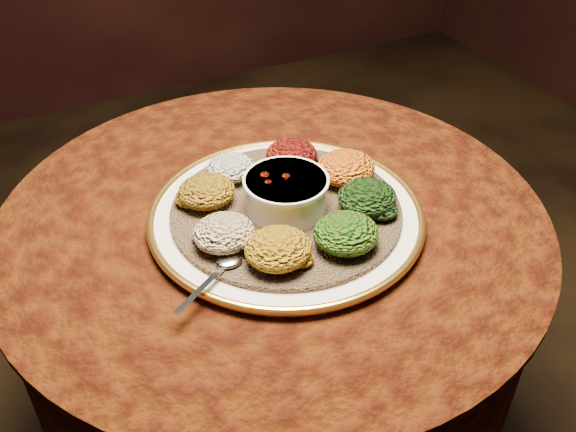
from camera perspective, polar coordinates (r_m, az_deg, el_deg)
name	(u,v)px	position (r m, az deg, el deg)	size (l,w,h in m)	color
table	(274,286)	(1.24, -1.26, -6.22)	(0.96, 0.96, 0.73)	black
platter	(286,215)	(1.09, -0.17, 0.06)	(0.53, 0.53, 0.02)	silver
injera	(286,210)	(1.08, -0.17, 0.51)	(0.39, 0.39, 0.01)	brown
stew_bowl	(286,191)	(1.06, -0.18, 2.20)	(0.14, 0.14, 0.06)	white
spoon	(225,265)	(0.97, -5.64, -4.40)	(0.13, 0.09, 0.01)	silver
portion_ayib	(231,168)	(1.15, -5.11, 4.30)	(0.09, 0.08, 0.04)	beige
portion_kitfo	(291,154)	(1.18, 0.29, 5.54)	(0.09, 0.09, 0.05)	black
portion_tikil	(346,168)	(1.14, 5.15, 4.29)	(0.11, 0.10, 0.05)	#A3590D
portion_gomen	(367,197)	(1.07, 7.05, 1.66)	(0.10, 0.10, 0.05)	black
portion_mixveg	(346,233)	(0.99, 5.18, -1.53)	(0.10, 0.10, 0.05)	#AC260B
portion_kik	(278,249)	(0.96, -0.89, -2.92)	(0.10, 0.10, 0.05)	#A56B0E
portion_timatim	(224,233)	(1.00, -5.71, -1.49)	(0.10, 0.09, 0.05)	maroon
portion_shiro	(207,191)	(1.09, -7.25, 2.20)	(0.10, 0.09, 0.05)	#8F6111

